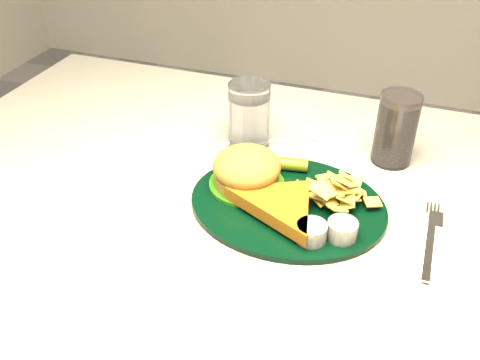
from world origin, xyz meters
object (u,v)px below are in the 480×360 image
object	(u,v)px
cola_glass	(396,129)
fork_napkin	(429,248)
water_glass	(249,115)
dinner_plate	(288,189)
table	(248,346)

from	to	relation	value
cola_glass	fork_napkin	bearing A→B (deg)	-70.26
water_glass	cola_glass	world-z (taller)	cola_glass
dinner_plate	fork_napkin	xyz separation A→B (m)	(0.21, -0.03, -0.03)
cola_glass	water_glass	bearing A→B (deg)	-173.05
water_glass	cola_glass	distance (m)	0.25
dinner_plate	cola_glass	world-z (taller)	cola_glass
dinner_plate	cola_glass	distance (m)	0.23
dinner_plate	cola_glass	xyz separation A→B (m)	(0.13, 0.19, 0.03)
water_glass	table	bearing A→B (deg)	-70.14
table	water_glass	distance (m)	0.46
dinner_plate	fork_napkin	size ratio (longest dim) A/B	1.96
table	water_glass	world-z (taller)	water_glass
table	fork_napkin	distance (m)	0.47
fork_napkin	table	bearing A→B (deg)	171.43
water_glass	fork_napkin	bearing A→B (deg)	-29.73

